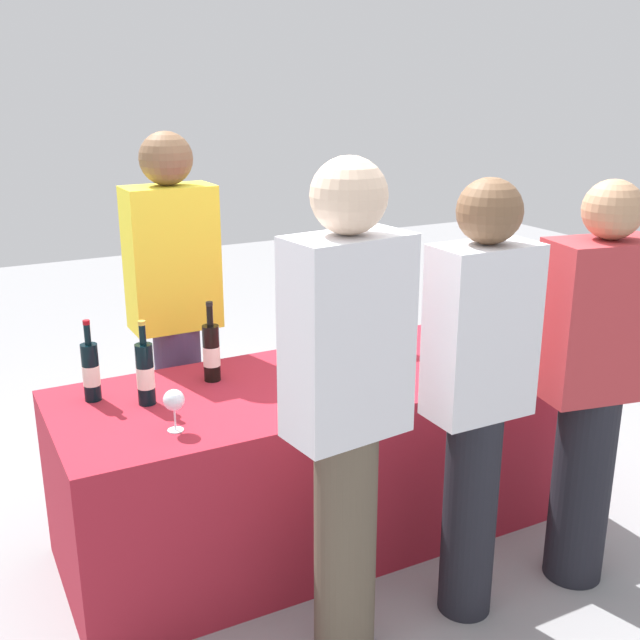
{
  "coord_description": "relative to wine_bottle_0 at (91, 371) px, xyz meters",
  "views": [
    {
      "loc": [
        -1.36,
        -2.6,
        1.89
      ],
      "look_at": [
        0.0,
        0.0,
        0.98
      ],
      "focal_mm": 42.84,
      "sensor_mm": 36.0,
      "label": 1
    }
  ],
  "objects": [
    {
      "name": "ground_plane",
      "position": [
        0.88,
        -0.2,
        -0.84
      ],
      "size": [
        12.0,
        12.0,
        0.0
      ],
      "primitive_type": "plane",
      "color": "gray"
    },
    {
      "name": "tasting_table",
      "position": [
        0.88,
        -0.2,
        -0.48
      ],
      "size": [
        2.15,
        0.8,
        0.73
      ],
      "primitive_type": "cube",
      "color": "maroon",
      "rests_on": "ground_plane"
    },
    {
      "name": "wine_bottle_0",
      "position": [
        0.0,
        0.0,
        0.0
      ],
      "size": [
        0.06,
        0.06,
        0.32
      ],
      "color": "black",
      "rests_on": "tasting_table"
    },
    {
      "name": "wine_bottle_1",
      "position": [
        0.17,
        -0.13,
        0.01
      ],
      "size": [
        0.07,
        0.07,
        0.33
      ],
      "color": "black",
      "rests_on": "tasting_table"
    },
    {
      "name": "wine_bottle_2",
      "position": [
        0.48,
        -0.02,
        0.0
      ],
      "size": [
        0.07,
        0.07,
        0.33
      ],
      "color": "black",
      "rests_on": "tasting_table"
    },
    {
      "name": "wine_bottle_3",
      "position": [
        1.32,
        -0.04,
        0.0
      ],
      "size": [
        0.08,
        0.08,
        0.32
      ],
      "color": "black",
      "rests_on": "tasting_table"
    },
    {
      "name": "wine_glass_0",
      "position": [
        0.2,
        -0.41,
        -0.0
      ],
      "size": [
        0.08,
        0.08,
        0.15
      ],
      "color": "silver",
      "rests_on": "tasting_table"
    },
    {
      "name": "wine_glass_1",
      "position": [
        0.78,
        -0.3,
        -0.03
      ],
      "size": [
        0.06,
        0.06,
        0.13
      ],
      "color": "silver",
      "rests_on": "tasting_table"
    },
    {
      "name": "wine_glass_2",
      "position": [
        1.44,
        -0.31,
        -0.01
      ],
      "size": [
        0.07,
        0.07,
        0.15
      ],
      "color": "silver",
      "rests_on": "tasting_table"
    },
    {
      "name": "wine_glass_3",
      "position": [
        1.65,
        -0.31,
        -0.01
      ],
      "size": [
        0.07,
        0.07,
        0.15
      ],
      "color": "silver",
      "rests_on": "tasting_table"
    },
    {
      "name": "server_pouring",
      "position": [
        0.45,
        0.39,
        0.09
      ],
      "size": [
        0.39,
        0.23,
        1.7
      ],
      "rotation": [
        0.0,
        0.0,
        3.16
      ],
      "color": "#3F3351",
      "rests_on": "ground_plane"
    },
    {
      "name": "guest_0",
      "position": [
        0.6,
        -0.91,
        0.09
      ],
      "size": [
        0.4,
        0.25,
        1.7
      ],
      "rotation": [
        0.0,
        0.0,
        0.12
      ],
      "color": "brown",
      "rests_on": "ground_plane"
    },
    {
      "name": "guest_1",
      "position": [
        1.12,
        -0.9,
        0.04
      ],
      "size": [
        0.36,
        0.22,
        1.61
      ],
      "rotation": [
        0.0,
        0.0,
        0.0
      ],
      "color": "black",
      "rests_on": "ground_plane"
    },
    {
      "name": "guest_2",
      "position": [
        1.64,
        -0.94,
        0.0
      ],
      "size": [
        0.45,
        0.3,
        1.58
      ],
      "rotation": [
        0.0,
        0.0,
        -0.19
      ],
      "color": "black",
      "rests_on": "ground_plane"
    }
  ]
}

